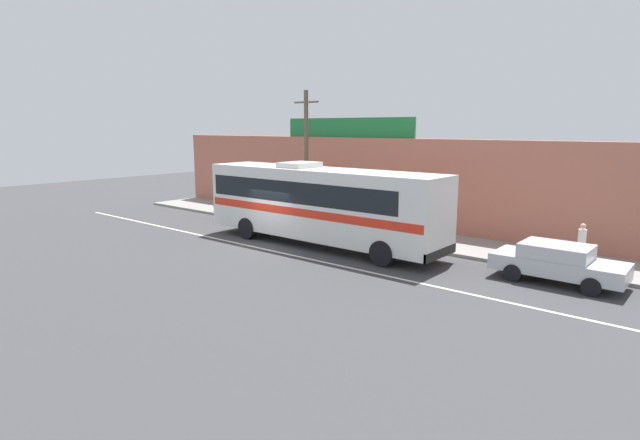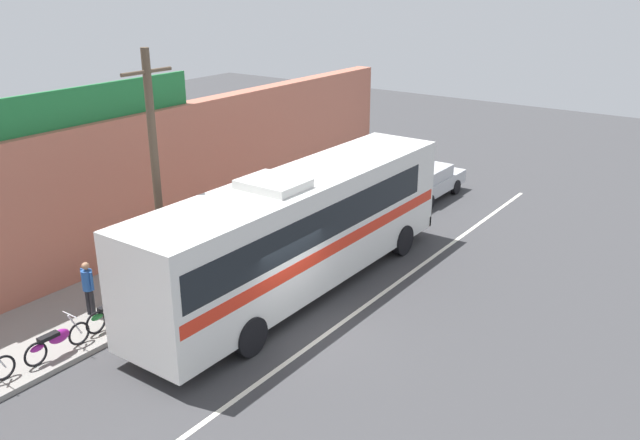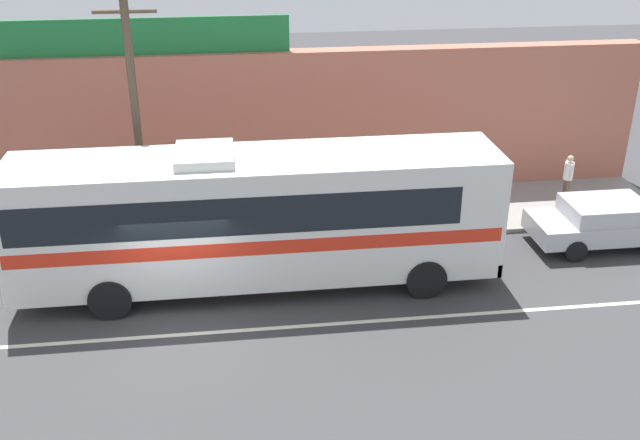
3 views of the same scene
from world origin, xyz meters
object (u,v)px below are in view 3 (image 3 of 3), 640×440
Objects in this scene: pedestrian_near_shop at (87,202)px; motorcycle_green at (19,237)px; intercity_bus at (254,213)px; motorcycle_orange at (86,231)px; parked_car at (606,222)px; pedestrian_far_right at (568,175)px; utility_pole at (136,120)px.

motorcycle_green is at bearing -148.74° from pedestrian_near_shop.
intercity_bus reaches higher than pedestrian_near_shop.
motorcycle_orange is 1.08m from pedestrian_near_shop.
parked_car is 2.87m from pedestrian_far_right.
pedestrian_near_shop is (-4.76, 3.60, -1.01)m from intercity_bus.
intercity_bus is 2.81× the size of parked_car.
utility_pole is 13.51m from pedestrian_far_right.
motorcycle_orange is at bearing -175.24° from pedestrian_far_right.
parked_car reaches higher than motorcycle_green.
utility_pole reaches higher than pedestrian_near_shop.
pedestrian_far_right is (13.15, 1.32, -2.78)m from utility_pole.
parked_car is at bearing 5.85° from intercity_bus.
motorcycle_orange is (1.82, 0.12, 0.00)m from motorcycle_green.
motorcycle_orange is at bearing 3.64° from motorcycle_green.
intercity_bus is 7.16m from motorcycle_green.
motorcycle_orange is (-14.80, 1.61, -0.17)m from parked_car.
parked_car is 2.32× the size of motorcycle_orange.
intercity_bus reaches higher than motorcycle_orange.
pedestrian_near_shop reaches higher than pedestrian_far_right.
parked_car is at bearing -5.13° from motorcycle_green.
intercity_bus is at bearing -37.09° from pedestrian_near_shop.
utility_pole is 3.47m from pedestrian_near_shop.
parked_car is at bearing -6.67° from utility_pole.
utility_pole is at bearing 0.52° from motorcycle_green.
intercity_bus is 4.29m from utility_pole.
motorcycle_orange is (-1.75, 0.08, -3.26)m from utility_pole.
utility_pole reaches higher than pedestrian_far_right.
utility_pole reaches higher than motorcycle_orange.
motorcycle_green is at bearing 158.87° from intercity_bus.
pedestrian_far_right is (14.90, 1.24, 0.48)m from motorcycle_orange.
pedestrian_far_right reaches higher than motorcycle_orange.
intercity_bus is at bearing -21.13° from motorcycle_green.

